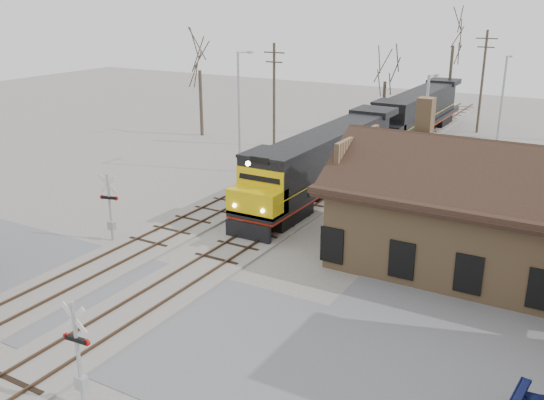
{
  "coord_description": "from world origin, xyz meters",
  "views": [
    {
      "loc": [
        16.54,
        -17.0,
        12.73
      ],
      "look_at": [
        1.54,
        9.0,
        2.65
      ],
      "focal_mm": 40.0,
      "sensor_mm": 36.0,
      "label": 1
    }
  ],
  "objects": [
    {
      "name": "road",
      "position": [
        0.0,
        0.0,
        0.01
      ],
      "size": [
        60.0,
        9.0,
        0.03
      ],
      "primitive_type": "cube",
      "color": "slate",
      "rests_on": "ground"
    },
    {
      "name": "tree_c",
      "position": [
        0.46,
        48.7,
        9.24
      ],
      "size": [
        5.29,
        5.29,
        12.96
      ],
      "color": "#382D23",
      "rests_on": "ground"
    },
    {
      "name": "track_main",
      "position": [
        0.0,
        15.0,
        0.07
      ],
      "size": [
        3.4,
        90.0,
        0.24
      ],
      "color": "#9F9A90",
      "rests_on": "ground"
    },
    {
      "name": "tree_a",
      "position": [
        -18.19,
        29.61,
        7.21
      ],
      "size": [
        4.14,
        4.14,
        10.14
      ],
      "color": "#382D23",
      "rests_on": "ground"
    },
    {
      "name": "locomotive_trailing",
      "position": [
        0.0,
        38.93,
        2.35
      ],
      "size": [
        3.01,
        20.17,
        4.24
      ],
      "color": "black",
      "rests_on": "ground"
    },
    {
      "name": "crossbuck_far",
      "position": [
        -6.54,
        5.42,
        1.8
      ],
      "size": [
        1.07,
        0.36,
        3.8
      ],
      "rotation": [
        0.0,
        0.0,
        3.39
      ],
      "color": "#A5A8AD",
      "rests_on": "ground"
    },
    {
      "name": "streetlight_c",
      "position": [
        8.3,
        34.25,
        4.73
      ],
      "size": [
        0.25,
        2.04,
        8.4
      ],
      "color": "#A5A8AD",
      "rests_on": "ground"
    },
    {
      "name": "utility_pole_a",
      "position": [
        -9.81,
        29.04,
        4.73
      ],
      "size": [
        2.0,
        0.24,
        9.03
      ],
      "color": "#382D23",
      "rests_on": "ground"
    },
    {
      "name": "streetlight_b",
      "position": [
        6.08,
        20.63,
        4.62
      ],
      "size": [
        0.25,
        2.04,
        8.19
      ],
      "color": "#A5A8AD",
      "rests_on": "ground"
    },
    {
      "name": "locomotive_lead",
      "position": [
        0.0,
        18.49,
        2.35
      ],
      "size": [
        3.01,
        20.17,
        4.48
      ],
      "color": "black",
      "rests_on": "ground"
    },
    {
      "name": "tree_b",
      "position": [
        -3.09,
        38.44,
        5.98
      ],
      "size": [
        3.44,
        3.44,
        8.42
      ],
      "color": "#382D23",
      "rests_on": "ground"
    },
    {
      "name": "utility_pole_b",
      "position": [
        4.65,
        44.19,
        5.14
      ],
      "size": [
        2.0,
        0.24,
        9.83
      ],
      "color": "#382D23",
      "rests_on": "ground"
    },
    {
      "name": "streetlight_a",
      "position": [
        -7.97,
        20.7,
        5.04
      ],
      "size": [
        0.25,
        2.04,
        9.01
      ],
      "color": "#A5A8AD",
      "rests_on": "ground"
    },
    {
      "name": "depot",
      "position": [
        11.99,
        12.0,
        2.41
      ],
      "size": [
        15.2,
        9.31,
        7.9
      ],
      "color": "#99774F",
      "rests_on": "ground"
    },
    {
      "name": "crossbuck_near",
      "position": [
        2.83,
        -5.61,
        1.8
      ],
      "size": [
        1.08,
        0.28,
        3.8
      ],
      "rotation": [
        0.0,
        0.0,
        0.07
      ],
      "color": "#A5A8AD",
      "rests_on": "ground"
    },
    {
      "name": "track_siding",
      "position": [
        -4.5,
        15.0,
        0.07
      ],
      "size": [
        3.4,
        90.0,
        0.24
      ],
      "color": "#9F9A90",
      "rests_on": "ground"
    },
    {
      "name": "ground",
      "position": [
        0.0,
        0.0,
        0.0
      ],
      "size": [
        140.0,
        140.0,
        0.0
      ],
      "primitive_type": "plane",
      "color": "#9F9A90",
      "rests_on": "ground"
    }
  ]
}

